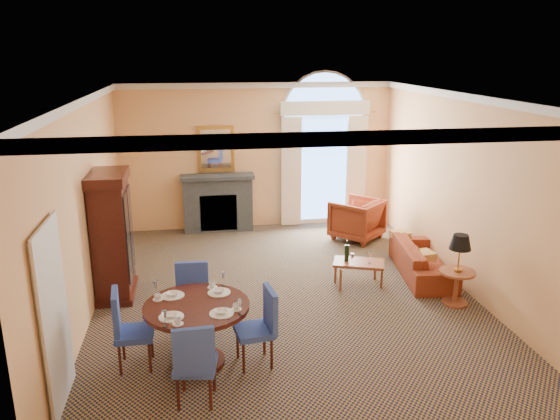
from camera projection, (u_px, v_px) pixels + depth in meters
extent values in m
plane|color=#12183A|center=(285.00, 294.00, 8.96)|extent=(7.50, 7.50, 0.00)
cube|color=#F2B473|center=(257.00, 156.00, 12.07)|extent=(6.00, 0.04, 3.20)
cube|color=#F2B473|center=(85.00, 209.00, 8.06)|extent=(0.04, 7.50, 3.20)
cube|color=#F2B473|center=(465.00, 193.00, 8.96)|extent=(0.04, 7.50, 3.20)
cube|color=silver|center=(285.00, 96.00, 8.06)|extent=(6.00, 7.50, 0.04)
cube|color=silver|center=(285.00, 100.00, 8.08)|extent=(6.00, 7.50, 0.12)
cube|color=silver|center=(54.00, 319.00, 5.95)|extent=(0.08, 0.90, 2.06)
cube|color=#3C4247|center=(218.00, 204.00, 12.02)|extent=(1.50, 0.40, 1.20)
cube|color=#3C4247|center=(217.00, 176.00, 11.81)|extent=(1.60, 0.46, 0.08)
cube|color=gold|center=(216.00, 149.00, 11.84)|extent=(0.80, 0.04, 1.00)
cube|color=silver|center=(216.00, 149.00, 11.83)|extent=(0.64, 0.02, 0.84)
cube|color=silver|center=(323.00, 170.00, 12.37)|extent=(1.90, 0.04, 2.50)
cube|color=#7EA1D4|center=(323.00, 170.00, 12.36)|extent=(1.70, 0.02, 2.30)
cylinder|color=silver|center=(324.00, 114.00, 12.02)|extent=(1.90, 0.04, 1.90)
cube|color=beige|center=(291.00, 172.00, 12.14)|extent=(0.45, 0.06, 2.45)
cube|color=beige|center=(356.00, 170.00, 12.37)|extent=(0.45, 0.06, 2.45)
cube|color=beige|center=(325.00, 108.00, 11.87)|extent=(2.00, 0.08, 0.30)
cube|color=black|center=(113.00, 240.00, 8.71)|extent=(0.52, 0.95, 1.89)
cube|color=black|center=(107.00, 177.00, 8.42)|extent=(0.59, 1.04, 0.15)
cube|color=black|center=(117.00, 291.00, 8.96)|extent=(0.59, 1.04, 0.09)
cylinder|color=black|center=(196.00, 307.00, 6.75)|extent=(1.32, 1.32, 0.06)
cylinder|color=black|center=(198.00, 337.00, 6.86)|extent=(0.18, 0.18, 0.78)
cylinder|color=black|center=(199.00, 361.00, 6.96)|extent=(0.66, 0.66, 0.07)
cylinder|color=white|center=(219.00, 292.00, 7.06)|extent=(0.30, 0.30, 0.01)
imported|color=white|center=(219.00, 291.00, 7.05)|extent=(0.15, 0.15, 0.04)
imported|color=white|center=(212.00, 285.00, 7.21)|extent=(0.09, 0.09, 0.07)
cylinder|color=white|center=(173.00, 296.00, 6.97)|extent=(0.30, 0.30, 0.01)
imported|color=white|center=(173.00, 294.00, 6.96)|extent=(0.15, 0.15, 0.04)
imported|color=white|center=(158.00, 297.00, 6.86)|extent=(0.09, 0.09, 0.07)
cylinder|color=white|center=(171.00, 317.00, 6.41)|extent=(0.30, 0.30, 0.01)
imported|color=white|center=(171.00, 315.00, 6.40)|extent=(0.15, 0.15, 0.04)
imported|color=white|center=(178.00, 321.00, 6.24)|extent=(0.09, 0.09, 0.07)
cylinder|color=white|center=(222.00, 313.00, 6.50)|extent=(0.30, 0.30, 0.01)
imported|color=white|center=(222.00, 311.00, 6.49)|extent=(0.15, 0.15, 0.04)
imported|color=white|center=(236.00, 306.00, 6.59)|extent=(0.09, 0.09, 0.07)
cube|color=#2843A0|center=(194.00, 306.00, 7.53)|extent=(0.47, 0.47, 0.08)
cube|color=#2843A0|center=(192.00, 280.00, 7.64)|extent=(0.46, 0.09, 0.55)
cylinder|color=black|center=(207.00, 315.00, 7.80)|extent=(0.04, 0.04, 0.42)
cylinder|color=black|center=(181.00, 317.00, 7.74)|extent=(0.04, 0.04, 0.42)
cylinder|color=black|center=(209.00, 327.00, 7.47)|extent=(0.04, 0.04, 0.42)
cylinder|color=black|center=(182.00, 330.00, 7.40)|extent=(0.04, 0.04, 0.42)
cube|color=#2843A0|center=(196.00, 365.00, 6.11)|extent=(0.52, 0.52, 0.08)
cube|color=#2843A0|center=(194.00, 351.00, 5.83)|extent=(0.46, 0.09, 0.55)
cylinder|color=black|center=(178.00, 394.00, 6.01)|extent=(0.04, 0.04, 0.42)
cylinder|color=black|center=(210.00, 394.00, 6.01)|extent=(0.04, 0.04, 0.42)
cylinder|color=black|center=(183.00, 375.00, 6.35)|extent=(0.04, 0.04, 0.42)
cylinder|color=black|center=(214.00, 375.00, 6.35)|extent=(0.04, 0.04, 0.42)
cube|color=#2843A0|center=(254.00, 331.00, 6.86)|extent=(0.51, 0.51, 0.08)
cube|color=#2843A0|center=(271.00, 309.00, 6.78)|extent=(0.13, 0.46, 0.55)
cylinder|color=black|center=(272.00, 354.00, 6.81)|extent=(0.04, 0.04, 0.42)
cylinder|color=black|center=(264.00, 340.00, 7.14)|extent=(0.04, 0.04, 0.42)
cylinder|color=black|center=(244.00, 358.00, 6.71)|extent=(0.04, 0.04, 0.42)
cylinder|color=black|center=(238.00, 344.00, 7.04)|extent=(0.04, 0.04, 0.42)
cube|color=#2843A0|center=(135.00, 333.00, 6.80)|extent=(0.46, 0.46, 0.08)
cube|color=#2843A0|center=(116.00, 312.00, 6.70)|extent=(0.11, 0.46, 0.55)
cylinder|color=black|center=(123.00, 345.00, 7.01)|extent=(0.04, 0.04, 0.42)
cylinder|color=black|center=(120.00, 360.00, 6.67)|extent=(0.04, 0.04, 0.42)
cylinder|color=black|center=(152.00, 343.00, 7.06)|extent=(0.04, 0.04, 0.42)
cylinder|color=black|center=(150.00, 357.00, 6.72)|extent=(0.04, 0.04, 0.42)
imported|color=maroon|center=(423.00, 260.00, 9.67)|extent=(1.01, 2.03, 0.57)
imported|color=maroon|center=(357.00, 219.00, 11.51)|extent=(1.32, 1.32, 0.86)
cube|color=brown|center=(359.00, 263.00, 9.20)|extent=(0.95, 0.72, 0.05)
cylinder|color=brown|center=(341.00, 280.00, 9.05)|extent=(0.04, 0.04, 0.37)
cylinder|color=brown|center=(382.00, 277.00, 9.16)|extent=(0.04, 0.04, 0.37)
cylinder|color=brown|center=(335.00, 272.00, 9.37)|extent=(0.04, 0.04, 0.37)
cylinder|color=brown|center=(375.00, 270.00, 9.48)|extent=(0.04, 0.04, 0.37)
cylinder|color=brown|center=(458.00, 272.00, 8.48)|extent=(0.55, 0.55, 0.04)
cylinder|color=brown|center=(456.00, 288.00, 8.56)|extent=(0.07, 0.07, 0.52)
cylinder|color=brown|center=(455.00, 302.00, 8.63)|extent=(0.41, 0.41, 0.04)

